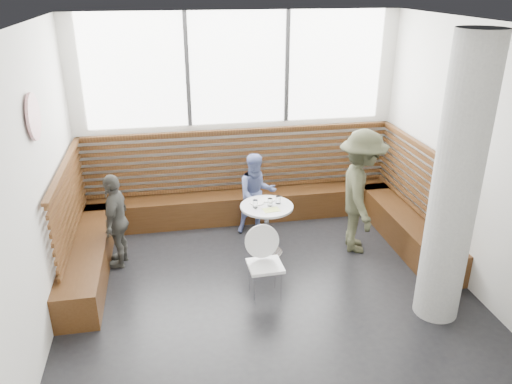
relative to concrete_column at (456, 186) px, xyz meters
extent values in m
cube|color=silver|center=(-1.85, 0.60, 0.00)|extent=(5.00, 5.00, 3.20)
cube|color=black|center=(-1.85, 0.60, -1.60)|extent=(5.00, 5.00, 0.01)
cube|color=white|center=(-1.85, 0.60, 1.60)|extent=(5.00, 5.00, 0.01)
cube|color=white|center=(-1.85, 3.08, 0.77)|extent=(4.50, 0.02, 1.65)
cube|color=#3F3F42|center=(-2.60, 3.06, 0.77)|extent=(0.06, 0.04, 1.65)
cube|color=#3F3F42|center=(-1.10, 3.06, 0.77)|extent=(0.06, 0.04, 1.65)
cube|color=#3A210E|center=(-1.85, 2.85, -1.38)|extent=(5.00, 0.50, 0.45)
cube|color=#3A210E|center=(-4.10, 1.85, -1.38)|extent=(0.50, 2.50, 0.45)
cube|color=#3A210E|center=(0.40, 1.85, -1.38)|extent=(0.50, 2.50, 0.45)
cube|color=#3E240F|center=(-1.85, 3.02, -0.65)|extent=(4.88, 0.08, 0.98)
cube|color=#3E240F|center=(-4.27, 1.85, -0.65)|extent=(0.08, 2.38, 0.98)
cube|color=#3E240F|center=(0.57, 1.85, -0.65)|extent=(0.08, 2.38, 0.98)
cylinder|color=gray|center=(0.00, 0.00, 0.00)|extent=(0.50, 0.50, 3.20)
cylinder|color=white|center=(-4.31, 1.00, 0.70)|extent=(0.03, 0.50, 0.50)
cylinder|color=silver|center=(-1.69, 1.68, -1.59)|extent=(0.46, 0.46, 0.03)
cylinder|color=silver|center=(-1.69, 1.68, -1.22)|extent=(0.07, 0.07, 0.72)
cylinder|color=#B7B7BA|center=(-1.69, 1.68, -0.86)|extent=(0.73, 0.73, 0.03)
cube|color=white|center=(-1.91, 0.66, -1.16)|extent=(0.41, 0.39, 0.04)
cylinder|color=white|center=(-1.91, 0.83, -0.92)|extent=(0.43, 0.10, 0.42)
cylinder|color=silver|center=(-2.08, 0.51, -1.39)|extent=(0.02, 0.02, 0.42)
cylinder|color=silver|center=(-1.75, 0.51, -1.39)|extent=(0.02, 0.02, 0.42)
cylinder|color=silver|center=(-2.08, 0.80, -1.39)|extent=(0.02, 0.02, 0.42)
cylinder|color=silver|center=(-1.75, 0.80, -1.39)|extent=(0.02, 0.02, 0.42)
imported|color=#3C3E29|center=(-0.37, 1.59, -0.71)|extent=(0.91, 1.27, 1.77)
imported|color=#606EA7|center=(-1.69, 2.39, -0.98)|extent=(0.64, 0.52, 1.25)
imported|color=#494842|center=(-3.71, 1.79, -0.94)|extent=(0.46, 0.82, 1.31)
cylinder|color=white|center=(-1.80, 1.79, -0.84)|extent=(0.20, 0.20, 0.01)
cylinder|color=white|center=(-1.64, 1.86, -0.84)|extent=(0.20, 0.20, 0.01)
cylinder|color=white|center=(-1.85, 1.64, -0.79)|extent=(0.07, 0.07, 0.11)
cylinder|color=white|center=(-1.64, 1.67, -0.80)|extent=(0.07, 0.07, 0.11)
cylinder|color=white|center=(-1.52, 1.72, -0.79)|extent=(0.07, 0.07, 0.11)
cube|color=#A5C64C|center=(-1.65, 1.53, -0.85)|extent=(0.24, 0.18, 0.00)
camera|label=1|loc=(-2.96, -4.39, 2.03)|focal=35.00mm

